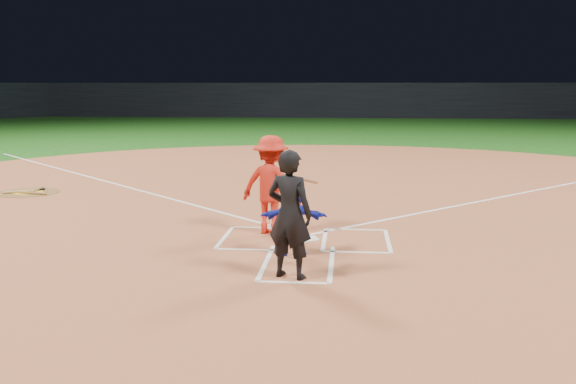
# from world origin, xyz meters

# --- Properties ---
(ground) EXTENTS (120.00, 120.00, 0.00)m
(ground) POSITION_xyz_m (0.00, 0.00, 0.00)
(ground) COLOR #154812
(ground) RESTS_ON ground
(home_plate_dirt) EXTENTS (28.00, 28.00, 0.01)m
(home_plate_dirt) POSITION_xyz_m (0.00, 6.00, 0.01)
(home_plate_dirt) COLOR #995232
(home_plate_dirt) RESTS_ON ground
(stadium_wall_far) EXTENTS (80.00, 1.20, 3.20)m
(stadium_wall_far) POSITION_xyz_m (0.00, 48.00, 1.60)
(stadium_wall_far) COLOR black
(stadium_wall_far) RESTS_ON ground
(home_plate) EXTENTS (0.60, 0.60, 0.02)m
(home_plate) POSITION_xyz_m (0.00, 0.00, 0.02)
(home_plate) COLOR white
(home_plate) RESTS_ON home_plate_dirt
(on_deck_circle) EXTENTS (1.70, 1.70, 0.01)m
(on_deck_circle) POSITION_xyz_m (-8.05, 4.74, 0.02)
(on_deck_circle) COLOR brown
(on_deck_circle) RESTS_ON home_plate_dirt
(on_deck_logo) EXTENTS (0.80, 0.80, 0.00)m
(on_deck_logo) POSITION_xyz_m (-8.05, 4.74, 0.02)
(on_deck_logo) COLOR gold
(on_deck_logo) RESTS_ON on_deck_circle
(on_deck_bat_a) EXTENTS (0.11, 0.84, 0.06)m
(on_deck_bat_a) POSITION_xyz_m (-7.90, 4.99, 0.05)
(on_deck_bat_a) COLOR brown
(on_deck_bat_a) RESTS_ON on_deck_circle
(on_deck_bat_b) EXTENTS (0.72, 0.54, 0.06)m
(on_deck_bat_b) POSITION_xyz_m (-8.25, 4.64, 0.05)
(on_deck_bat_b) COLOR olive
(on_deck_bat_b) RESTS_ON on_deck_circle
(on_deck_bat_c) EXTENTS (0.84, 0.22, 0.06)m
(on_deck_bat_c) POSITION_xyz_m (-7.75, 4.44, 0.05)
(on_deck_bat_c) COLOR olive
(on_deck_bat_c) RESTS_ON on_deck_circle
(bat_weight_donut) EXTENTS (0.19, 0.19, 0.05)m
(bat_weight_donut) POSITION_xyz_m (-7.85, 5.14, 0.05)
(bat_weight_donut) COLOR black
(bat_weight_donut) RESTS_ON on_deck_circle
(catcher) EXTENTS (1.20, 0.43, 1.27)m
(catcher) POSITION_xyz_m (-0.13, -1.19, 0.65)
(catcher) COLOR #1621B6
(catcher) RESTS_ON home_plate_dirt
(umpire) EXTENTS (0.85, 0.71, 2.00)m
(umpire) POSITION_xyz_m (-0.08, -2.52, 1.01)
(umpire) COLOR black
(umpire) RESTS_ON home_plate_dirt
(chalk_markings) EXTENTS (28.35, 17.32, 0.01)m
(chalk_markings) POSITION_xyz_m (0.00, 5.29, 0.01)
(chalk_markings) COLOR white
(chalk_markings) RESTS_ON home_plate_dirt
(batter_at_plate) EXTENTS (1.66, 1.10, 1.97)m
(batter_at_plate) POSITION_xyz_m (-0.72, 0.45, 1.00)
(batter_at_plate) COLOR red
(batter_at_plate) RESTS_ON home_plate_dirt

